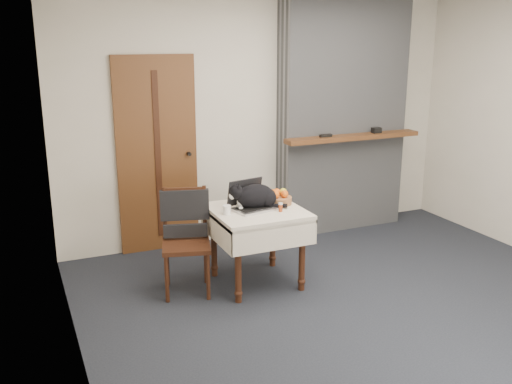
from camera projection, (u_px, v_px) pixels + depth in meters
ground at (362, 305)px, 4.76m from camera, size 4.50×4.50×0.00m
room_shell at (341, 87)px, 4.70m from camera, size 4.52×4.01×2.61m
door at (157, 155)px, 5.78m from camera, size 0.82×0.10×2.00m
chimney at (343, 116)px, 6.39m from camera, size 1.62×0.48×2.60m
side_table at (257, 221)px, 5.04m from camera, size 0.78×0.78×0.70m
laptop at (250, 202)px, 5.01m from camera, size 0.40×0.36×0.26m
cat at (256, 196)px, 5.02m from camera, size 0.50×0.26×0.25m
cream_jar at (227, 210)px, 4.86m from camera, size 0.07×0.07×0.08m
pill_bottle at (281, 207)px, 4.93m from camera, size 0.04×0.04×0.08m
fruit_basket at (279, 198)px, 5.16m from camera, size 0.23×0.23×0.13m
desk_clutter at (273, 204)px, 5.14m from camera, size 0.14×0.03×0.01m
chair at (185, 226)px, 4.94m from camera, size 0.50×0.50×0.91m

